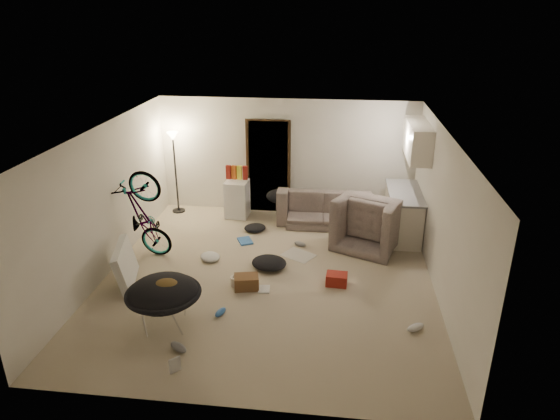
# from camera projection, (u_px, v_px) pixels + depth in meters

# --- Properties ---
(floor) EXTENTS (5.50, 6.00, 0.02)m
(floor) POSITION_uv_depth(u_px,v_px,m) (268.00, 277.00, 8.51)
(floor) COLOR #B6A78C
(floor) RESTS_ON ground
(ceiling) EXTENTS (5.50, 6.00, 0.02)m
(ceiling) POSITION_uv_depth(u_px,v_px,m) (266.00, 132.00, 7.54)
(ceiling) COLOR white
(ceiling) RESTS_ON wall_back
(wall_back) EXTENTS (5.50, 0.02, 2.50)m
(wall_back) POSITION_uv_depth(u_px,v_px,m) (287.00, 157.00, 10.79)
(wall_back) COLOR silver
(wall_back) RESTS_ON floor
(wall_front) EXTENTS (5.50, 0.02, 2.50)m
(wall_front) POSITION_uv_depth(u_px,v_px,m) (226.00, 317.00, 5.26)
(wall_front) COLOR silver
(wall_front) RESTS_ON floor
(wall_left) EXTENTS (0.02, 6.00, 2.50)m
(wall_left) POSITION_uv_depth(u_px,v_px,m) (104.00, 202.00, 8.33)
(wall_left) COLOR silver
(wall_left) RESTS_ON floor
(wall_right) EXTENTS (0.02, 6.00, 2.50)m
(wall_right) POSITION_uv_depth(u_px,v_px,m) (443.00, 217.00, 7.72)
(wall_right) COLOR silver
(wall_right) RESTS_ON floor
(doorway) EXTENTS (0.85, 0.10, 2.04)m
(doorway) POSITION_uv_depth(u_px,v_px,m) (269.00, 167.00, 10.88)
(doorway) COLOR black
(doorway) RESTS_ON floor
(door_trim) EXTENTS (0.97, 0.04, 2.10)m
(door_trim) POSITION_uv_depth(u_px,v_px,m) (268.00, 167.00, 10.85)
(door_trim) COLOR black
(door_trim) RESTS_ON floor
(floor_lamp) EXTENTS (0.28, 0.28, 1.81)m
(floor_lamp) POSITION_uv_depth(u_px,v_px,m) (174.00, 155.00, 10.70)
(floor_lamp) COLOR black
(floor_lamp) RESTS_ON floor
(kitchen_counter) EXTENTS (0.60, 1.50, 0.88)m
(kitchen_counter) POSITION_uv_depth(u_px,v_px,m) (403.00, 214.00, 9.90)
(kitchen_counter) COLOR silver
(kitchen_counter) RESTS_ON floor
(counter_top) EXTENTS (0.64, 1.54, 0.04)m
(counter_top) POSITION_uv_depth(u_px,v_px,m) (405.00, 193.00, 9.73)
(counter_top) COLOR gray
(counter_top) RESTS_ON kitchen_counter
(kitchen_uppers) EXTENTS (0.38, 1.40, 0.65)m
(kitchen_uppers) POSITION_uv_depth(u_px,v_px,m) (418.00, 140.00, 9.31)
(kitchen_uppers) COLOR silver
(kitchen_uppers) RESTS_ON wall_right
(sofa) EXTENTS (1.94, 0.77, 0.57)m
(sofa) POSITION_uv_depth(u_px,v_px,m) (324.00, 209.00, 10.55)
(sofa) COLOR #323932
(sofa) RESTS_ON floor
(armchair) EXTENTS (1.47, 1.40, 0.75)m
(armchair) POSITION_uv_depth(u_px,v_px,m) (373.00, 225.00, 9.56)
(armchair) COLOR #323932
(armchair) RESTS_ON floor
(bicycle) EXTENTS (1.83, 0.98, 1.01)m
(bicycle) POSITION_uv_depth(u_px,v_px,m) (145.00, 234.00, 9.00)
(bicycle) COLOR black
(bicycle) RESTS_ON floor
(book_asset) EXTENTS (0.26, 0.27, 0.02)m
(book_asset) POSITION_uv_depth(u_px,v_px,m) (170.00, 374.00, 6.26)
(book_asset) COLOR maroon
(book_asset) RESTS_ON floor
(mini_fridge) EXTENTS (0.50, 0.50, 0.81)m
(mini_fridge) POSITION_uv_depth(u_px,v_px,m) (237.00, 199.00, 10.80)
(mini_fridge) COLOR white
(mini_fridge) RESTS_ON floor
(snack_box_0) EXTENTS (0.11, 0.08, 0.30)m
(snack_box_0) POSITION_uv_depth(u_px,v_px,m) (228.00, 172.00, 10.59)
(snack_box_0) COLOR maroon
(snack_box_0) RESTS_ON mini_fridge
(snack_box_1) EXTENTS (0.12, 0.10, 0.30)m
(snack_box_1) POSITION_uv_depth(u_px,v_px,m) (234.00, 172.00, 10.58)
(snack_box_1) COLOR #B64D16
(snack_box_1) RESTS_ON mini_fridge
(snack_box_2) EXTENTS (0.11, 0.08, 0.30)m
(snack_box_2) POSITION_uv_depth(u_px,v_px,m) (240.00, 173.00, 10.57)
(snack_box_2) COLOR yellow
(snack_box_2) RESTS_ON mini_fridge
(snack_box_3) EXTENTS (0.11, 0.08, 0.30)m
(snack_box_3) POSITION_uv_depth(u_px,v_px,m) (245.00, 173.00, 10.55)
(snack_box_3) COLOR maroon
(snack_box_3) RESTS_ON mini_fridge
(saucer_chair) EXTENTS (1.07, 1.07, 0.76)m
(saucer_chair) POSITION_uv_depth(u_px,v_px,m) (164.00, 299.00, 7.03)
(saucer_chair) COLOR silver
(saucer_chair) RESTS_ON floor
(hoodie) EXTENTS (0.56, 0.50, 0.22)m
(hoodie) POSITION_uv_depth(u_px,v_px,m) (165.00, 288.00, 6.92)
(hoodie) COLOR brown
(hoodie) RESTS_ON saucer_chair
(sofa_drape) EXTENTS (0.62, 0.54, 0.28)m
(sofa_drape) POSITION_uv_depth(u_px,v_px,m) (279.00, 196.00, 10.55)
(sofa_drape) COLOR black
(sofa_drape) RESTS_ON sofa
(tv_box) EXTENTS (0.51, 1.05, 0.68)m
(tv_box) POSITION_uv_depth(u_px,v_px,m) (125.00, 265.00, 8.20)
(tv_box) COLOR silver
(tv_box) RESTS_ON floor
(drink_case_a) EXTENTS (0.44, 0.36, 0.22)m
(drink_case_a) POSITION_uv_depth(u_px,v_px,m) (246.00, 282.00, 8.12)
(drink_case_a) COLOR brown
(drink_case_a) RESTS_ON floor
(drink_case_b) EXTENTS (0.36, 0.28, 0.20)m
(drink_case_b) POSITION_uv_depth(u_px,v_px,m) (337.00, 279.00, 8.23)
(drink_case_b) COLOR maroon
(drink_case_b) RESTS_ON floor
(juicer) EXTENTS (0.16, 0.16, 0.23)m
(juicer) POSITION_uv_depth(u_px,v_px,m) (235.00, 281.00, 8.20)
(juicer) COLOR beige
(juicer) RESTS_ON floor
(newspaper) EXTENTS (0.70, 0.66, 0.01)m
(newspaper) POSITION_uv_depth(u_px,v_px,m) (299.00, 255.00, 9.23)
(newspaper) COLOR beige
(newspaper) RESTS_ON floor
(book_blue) EXTENTS (0.37, 0.41, 0.03)m
(book_blue) POSITION_uv_depth(u_px,v_px,m) (245.00, 241.00, 9.76)
(book_blue) COLOR #3266B5
(book_blue) RESTS_ON floor
(book_white) EXTENTS (0.20, 0.26, 0.02)m
(book_white) POSITION_uv_depth(u_px,v_px,m) (264.00, 289.00, 8.11)
(book_white) COLOR silver
(book_white) RESTS_ON floor
(shoe_1) EXTENTS (0.27, 0.19, 0.09)m
(shoe_1) POSITION_uv_depth(u_px,v_px,m) (300.00, 244.00, 9.56)
(shoe_1) COLOR slate
(shoe_1) RESTS_ON floor
(shoe_2) EXTENTS (0.18, 0.27, 0.09)m
(shoe_2) POSITION_uv_depth(u_px,v_px,m) (220.00, 312.00, 7.44)
(shoe_2) COLOR #3266B5
(shoe_2) RESTS_ON floor
(shoe_3) EXTENTS (0.31, 0.26, 0.11)m
(shoe_3) POSITION_uv_depth(u_px,v_px,m) (179.00, 347.00, 6.67)
(shoe_3) COLOR slate
(shoe_3) RESTS_ON floor
(shoe_4) EXTENTS (0.31, 0.26, 0.11)m
(shoe_4) POSITION_uv_depth(u_px,v_px,m) (415.00, 327.00, 7.08)
(shoe_4) COLOR white
(shoe_4) RESTS_ON floor
(clothes_lump_a) EXTENTS (0.70, 0.62, 0.20)m
(clothes_lump_a) POSITION_uv_depth(u_px,v_px,m) (269.00, 263.00, 8.75)
(clothes_lump_a) COLOR black
(clothes_lump_a) RESTS_ON floor
(clothes_lump_b) EXTENTS (0.56, 0.53, 0.13)m
(clothes_lump_b) POSITION_uv_depth(u_px,v_px,m) (255.00, 228.00, 10.21)
(clothes_lump_b) COLOR black
(clothes_lump_b) RESTS_ON floor
(clothes_lump_c) EXTENTS (0.51, 0.52, 0.12)m
(clothes_lump_c) POSITION_uv_depth(u_px,v_px,m) (210.00, 257.00, 9.04)
(clothes_lump_c) COLOR silver
(clothes_lump_c) RESTS_ON floor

